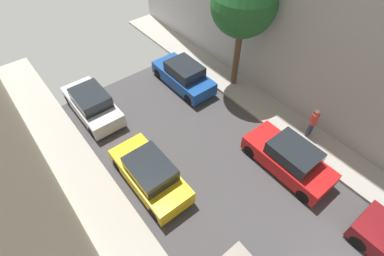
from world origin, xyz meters
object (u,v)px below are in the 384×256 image
(parked_car_right_4, at_px, (184,76))
(street_tree_1, at_px, (244,4))
(parked_car_right_3, at_px, (289,158))
(pedestrian, at_px, (313,122))
(parked_car_left_3, at_px, (150,174))
(parked_car_left_4, at_px, (92,104))

(parked_car_right_4, xyz_separation_m, street_tree_1, (2.45, -1.83, 4.26))
(parked_car_right_4, distance_m, street_tree_1, 5.24)
(parked_car_right_3, relative_size, pedestrian, 2.44)
(parked_car_right_3, height_order, street_tree_1, street_tree_1)
(pedestrian, bearing_deg, parked_car_left_3, 160.95)
(parked_car_right_3, bearing_deg, parked_car_right_4, 90.00)
(parked_car_left_4, relative_size, parked_car_right_4, 1.00)
(parked_car_right_3, distance_m, parked_car_right_4, 7.88)
(parked_car_left_4, xyz_separation_m, pedestrian, (7.84, -8.43, 0.35))
(parked_car_right_3, xyz_separation_m, pedestrian, (2.44, 0.56, 0.35))
(street_tree_1, bearing_deg, parked_car_right_4, 143.23)
(street_tree_1, bearing_deg, parked_car_right_3, -112.05)
(parked_car_left_3, bearing_deg, street_tree_1, 19.49)
(parked_car_left_4, relative_size, parked_car_right_3, 1.00)
(parked_car_left_3, height_order, street_tree_1, street_tree_1)
(parked_car_left_4, bearing_deg, street_tree_1, -20.57)
(parked_car_left_3, xyz_separation_m, parked_car_left_4, (0.00, 5.73, 0.00))
(parked_car_left_3, xyz_separation_m, pedestrian, (7.84, -2.71, 0.35))
(parked_car_left_3, distance_m, parked_car_right_4, 7.10)
(parked_car_left_4, bearing_deg, parked_car_right_4, -11.66)
(parked_car_left_4, xyz_separation_m, parked_car_right_3, (5.40, -9.00, 0.00))
(parked_car_left_3, distance_m, pedestrian, 8.30)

